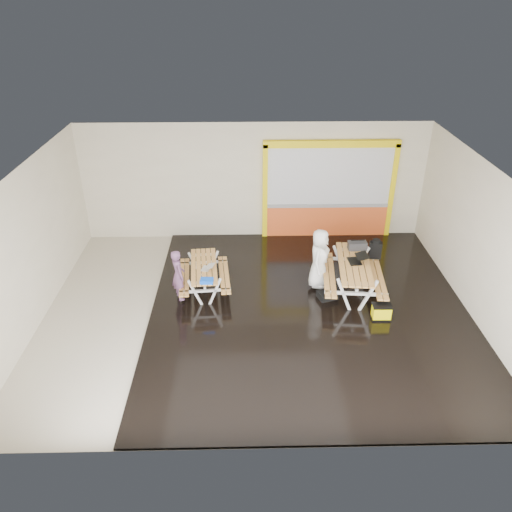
{
  "coord_description": "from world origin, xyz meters",
  "views": [
    {
      "loc": [
        -0.23,
        -9.74,
        6.91
      ],
      "look_at": [
        0.0,
        0.9,
        1.0
      ],
      "focal_mm": 34.92,
      "sensor_mm": 36.0,
      "label": 1
    }
  ],
  "objects_px": {
    "picnic_table_left": "(204,272)",
    "laptop_right": "(357,259)",
    "picnic_table_right": "(354,270)",
    "laptop_left": "(208,268)",
    "person_right": "(319,258)",
    "fluke_bag": "(381,312)",
    "person_left": "(178,275)",
    "backpack": "(375,249)",
    "blue_pouch": "(207,281)",
    "toolbox": "(357,245)",
    "dark_case": "(327,295)"
  },
  "relations": [
    {
      "from": "picnic_table_left",
      "to": "laptop_right",
      "type": "relative_size",
      "value": 3.9
    },
    {
      "from": "person_right",
      "to": "laptop_left",
      "type": "height_order",
      "value": "person_right"
    },
    {
      "from": "toolbox",
      "to": "backpack",
      "type": "bearing_deg",
      "value": 15.82
    },
    {
      "from": "toolbox",
      "to": "picnic_table_left",
      "type": "bearing_deg",
      "value": -172.21
    },
    {
      "from": "picnic_table_left",
      "to": "picnic_table_right",
      "type": "distance_m",
      "value": 3.7
    },
    {
      "from": "picnic_table_left",
      "to": "person_right",
      "type": "relative_size",
      "value": 1.25
    },
    {
      "from": "person_left",
      "to": "fluke_bag",
      "type": "relative_size",
      "value": 2.96
    },
    {
      "from": "blue_pouch",
      "to": "backpack",
      "type": "relative_size",
      "value": 0.57
    },
    {
      "from": "blue_pouch",
      "to": "fluke_bag",
      "type": "height_order",
      "value": "blue_pouch"
    },
    {
      "from": "picnic_table_left",
      "to": "fluke_bag",
      "type": "height_order",
      "value": "picnic_table_left"
    },
    {
      "from": "person_right",
      "to": "person_left",
      "type": "bearing_deg",
      "value": 119.64
    },
    {
      "from": "picnic_table_left",
      "to": "person_left",
      "type": "distance_m",
      "value": 0.77
    },
    {
      "from": "person_left",
      "to": "blue_pouch",
      "type": "relative_size",
      "value": 4.35
    },
    {
      "from": "picnic_table_right",
      "to": "person_left",
      "type": "xyz_separation_m",
      "value": [
        -4.27,
        -0.3,
        0.1
      ]
    },
    {
      "from": "blue_pouch",
      "to": "toolbox",
      "type": "height_order",
      "value": "toolbox"
    },
    {
      "from": "blue_pouch",
      "to": "toolbox",
      "type": "distance_m",
      "value": 4.0
    },
    {
      "from": "laptop_right",
      "to": "backpack",
      "type": "distance_m",
      "value": 1.02
    },
    {
      "from": "laptop_right",
      "to": "picnic_table_right",
      "type": "bearing_deg",
      "value": -137.79
    },
    {
      "from": "dark_case",
      "to": "person_right",
      "type": "bearing_deg",
      "value": 110.33
    },
    {
      "from": "fluke_bag",
      "to": "laptop_left",
      "type": "bearing_deg",
      "value": 163.55
    },
    {
      "from": "laptop_left",
      "to": "laptop_right",
      "type": "height_order",
      "value": "laptop_right"
    },
    {
      "from": "blue_pouch",
      "to": "dark_case",
      "type": "height_order",
      "value": "blue_pouch"
    },
    {
      "from": "picnic_table_right",
      "to": "fluke_bag",
      "type": "height_order",
      "value": "picnic_table_right"
    },
    {
      "from": "picnic_table_right",
      "to": "laptop_left",
      "type": "height_order",
      "value": "picnic_table_right"
    },
    {
      "from": "laptop_left",
      "to": "dark_case",
      "type": "relative_size",
      "value": 0.79
    },
    {
      "from": "person_right",
      "to": "picnic_table_left",
      "type": "bearing_deg",
      "value": 111.78
    },
    {
      "from": "backpack",
      "to": "blue_pouch",
      "type": "bearing_deg",
      "value": -161.22
    },
    {
      "from": "picnic_table_left",
      "to": "laptop_left",
      "type": "relative_size",
      "value": 5.24
    },
    {
      "from": "person_left",
      "to": "dark_case",
      "type": "distance_m",
      "value": 3.67
    },
    {
      "from": "laptop_right",
      "to": "blue_pouch",
      "type": "xyz_separation_m",
      "value": [
        -3.65,
        -0.68,
        -0.15
      ]
    },
    {
      "from": "person_left",
      "to": "fluke_bag",
      "type": "xyz_separation_m",
      "value": [
        4.72,
        -0.88,
        -0.53
      ]
    },
    {
      "from": "picnic_table_right",
      "to": "backpack",
      "type": "height_order",
      "value": "backpack"
    },
    {
      "from": "backpack",
      "to": "fluke_bag",
      "type": "bearing_deg",
      "value": -97.58
    },
    {
      "from": "picnic_table_right",
      "to": "fluke_bag",
      "type": "xyz_separation_m",
      "value": [
        0.45,
        -1.19,
        -0.43
      ]
    },
    {
      "from": "picnic_table_left",
      "to": "laptop_right",
      "type": "bearing_deg",
      "value": -1.55
    },
    {
      "from": "laptop_left",
      "to": "blue_pouch",
      "type": "bearing_deg",
      "value": -88.06
    },
    {
      "from": "person_left",
      "to": "toolbox",
      "type": "xyz_separation_m",
      "value": [
        4.48,
        1.01,
        0.21
      ]
    },
    {
      "from": "person_right",
      "to": "dark_case",
      "type": "relative_size",
      "value": 3.32
    },
    {
      "from": "picnic_table_left",
      "to": "laptop_right",
      "type": "xyz_separation_m",
      "value": [
        3.78,
        -0.1,
        0.36
      ]
    },
    {
      "from": "backpack",
      "to": "fluke_bag",
      "type": "relative_size",
      "value": 1.2
    },
    {
      "from": "laptop_right",
      "to": "laptop_left",
      "type": "bearing_deg",
      "value": -178.99
    },
    {
      "from": "fluke_bag",
      "to": "laptop_right",
      "type": "bearing_deg",
      "value": 106.48
    },
    {
      "from": "picnic_table_right",
      "to": "toolbox",
      "type": "distance_m",
      "value": 0.8
    },
    {
      "from": "picnic_table_right",
      "to": "laptop_right",
      "type": "xyz_separation_m",
      "value": [
        0.08,
        0.07,
        0.26
      ]
    },
    {
      "from": "person_left",
      "to": "person_right",
      "type": "relative_size",
      "value": 0.85
    },
    {
      "from": "backpack",
      "to": "laptop_right",
      "type": "bearing_deg",
      "value": -129.44
    },
    {
      "from": "picnic_table_left",
      "to": "toolbox",
      "type": "distance_m",
      "value": 3.96
    },
    {
      "from": "laptop_left",
      "to": "fluke_bag",
      "type": "relative_size",
      "value": 0.83
    },
    {
      "from": "person_right",
      "to": "fluke_bag",
      "type": "distance_m",
      "value": 2.0
    },
    {
      "from": "picnic_table_right",
      "to": "person_right",
      "type": "xyz_separation_m",
      "value": [
        -0.84,
        0.19,
        0.24
      ]
    }
  ]
}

